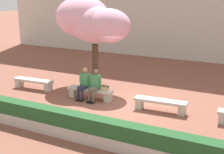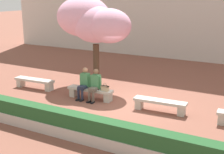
% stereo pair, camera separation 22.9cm
% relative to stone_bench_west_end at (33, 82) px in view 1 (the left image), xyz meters
% --- Properties ---
extents(ground_plane, '(100.00, 100.00, 0.00)m').
position_rel_stone_bench_west_end_xyz_m(ground_plane, '(4.50, 0.00, -0.31)').
color(ground_plane, brown).
extents(stone_bench_west_end, '(1.97, 0.53, 0.45)m').
position_rel_stone_bench_west_end_xyz_m(stone_bench_west_end, '(0.00, 0.00, 0.00)').
color(stone_bench_west_end, '#BCB7AD').
rests_on(stone_bench_west_end, ground).
extents(stone_bench_near_west, '(1.97, 0.53, 0.45)m').
position_rel_stone_bench_west_end_xyz_m(stone_bench_near_west, '(3.00, -0.00, 0.00)').
color(stone_bench_near_west, '#BCB7AD').
rests_on(stone_bench_near_west, ground).
extents(stone_bench_center, '(1.97, 0.53, 0.45)m').
position_rel_stone_bench_west_end_xyz_m(stone_bench_center, '(6.00, 0.00, 0.00)').
color(stone_bench_center, '#BCB7AD').
rests_on(stone_bench_center, ground).
extents(person_seated_left, '(0.51, 0.68, 1.29)m').
position_rel_stone_bench_west_end_xyz_m(person_seated_left, '(2.75, -0.05, 0.39)').
color(person_seated_left, black).
rests_on(person_seated_left, ground).
extents(person_seated_right, '(0.51, 0.69, 1.29)m').
position_rel_stone_bench_west_end_xyz_m(person_seated_right, '(3.26, -0.05, 0.39)').
color(person_seated_right, black).
rests_on(person_seated_right, ground).
extents(handbag, '(0.30, 0.15, 0.34)m').
position_rel_stone_bench_west_end_xyz_m(handbag, '(3.71, -0.02, 0.27)').
color(handbag, tan).
rests_on(handbag, stone_bench_near_west).
extents(cherry_tree_main, '(3.78, 2.49, 4.07)m').
position_rel_stone_bench_west_end_xyz_m(cherry_tree_main, '(2.03, 1.82, 2.67)').
color(cherry_tree_main, '#473323').
rests_on(cherry_tree_main, ground).
extents(planter_hedge_foreground, '(13.46, 0.50, 0.80)m').
position_rel_stone_bench_west_end_xyz_m(planter_hedge_foreground, '(4.50, -3.26, 0.08)').
color(planter_hedge_foreground, '#BCB7AD').
rests_on(planter_hedge_foreground, ground).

